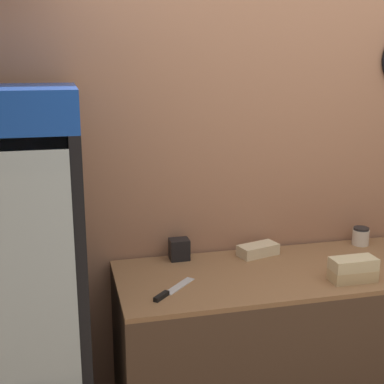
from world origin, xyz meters
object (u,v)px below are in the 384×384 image
Objects in this scene: beverage_cooler at (16,265)px; chefs_knife at (169,292)px; sandwich_flat_right at (258,250)px; sandwich_stack_middle at (353,264)px; condiment_jar at (361,236)px; sandwich_stack_bottom at (353,275)px; napkin_dispenser at (179,249)px.

chefs_knife is (0.71, -0.19, -0.14)m from beverage_cooler.
beverage_cooler is at bearing -171.40° from sandwich_flat_right.
sandwich_flat_right is (-0.34, 0.46, -0.06)m from sandwich_stack_middle.
condiment_jar is (1.99, 0.22, -0.09)m from beverage_cooler.
condiment_jar is at bearing 17.76° from chefs_knife.
sandwich_stack_bottom is 0.92× the size of chefs_knife.
napkin_dispenser is (-0.80, 0.50, -0.03)m from sandwich_stack_middle.
sandwich_stack_middle is 0.93× the size of sandwich_flat_right.
sandwich_stack_middle is 0.58m from sandwich_flat_right.
chefs_knife is (-0.95, 0.07, -0.09)m from sandwich_stack_middle.
condiment_jar is 0.91× the size of napkin_dispenser.
sandwich_stack_middle reaches higher than sandwich_stack_bottom.
sandwich_stack_middle is at bearing 0.00° from sandwich_stack_bottom.
sandwich_stack_bottom is at bearing -8.96° from beverage_cooler.
napkin_dispenser is at bearing 178.93° from condiment_jar.
beverage_cooler reaches higher than condiment_jar.
chefs_knife is (-0.95, 0.07, -0.02)m from sandwich_stack_bottom.
sandwich_stack_middle is 0.95m from chefs_knife.
beverage_cooler reaches higher than sandwich_stack_middle.
chefs_knife is at bearing -162.24° from condiment_jar.
condiment_jar reaches higher than chefs_knife.
sandwich_flat_right is at bearing -178.16° from condiment_jar.
condiment_jar is (1.28, 0.41, 0.05)m from chefs_knife.
sandwich_stack_bottom reaches higher than chefs_knife.
beverage_cooler is at bearing 171.04° from sandwich_stack_middle.
beverage_cooler is 0.75m from chefs_knife.
sandwich_stack_bottom is 0.59m from condiment_jar.
sandwich_stack_middle is at bearing -8.96° from beverage_cooler.
beverage_cooler is 1.69m from sandwich_stack_bottom.
sandwich_stack_bottom is 0.06m from sandwich_stack_middle.
chefs_knife is (-0.61, -0.39, -0.02)m from sandwich_flat_right.
chefs_knife is at bearing 175.54° from sandwich_stack_middle.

